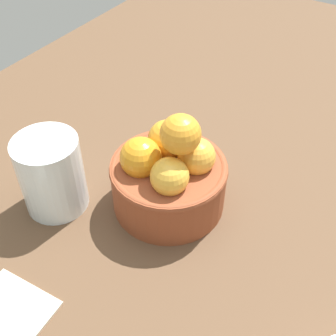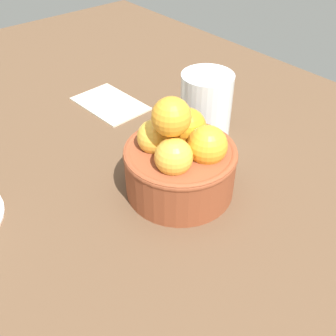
{
  "view_description": "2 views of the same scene",
  "coord_description": "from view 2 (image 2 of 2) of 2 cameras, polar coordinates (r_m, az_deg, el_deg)",
  "views": [
    {
      "loc": [
        29.62,
        18.64,
        38.16
      ],
      "look_at": [
        0.44,
        0.19,
        6.06
      ],
      "focal_mm": 45.82,
      "sensor_mm": 36.0,
      "label": 1
    },
    {
      "loc": [
        -26.88,
        24.65,
        32.78
      ],
      "look_at": [
        -0.13,
        1.98,
        4.46
      ],
      "focal_mm": 42.06,
      "sensor_mm": 36.0,
      "label": 2
    }
  ],
  "objects": [
    {
      "name": "ground_plane",
      "position": [
        0.5,
        1.63,
        -4.79
      ],
      "size": [
        139.69,
        81.96,
        4.15
      ],
      "primitive_type": "cube",
      "color": "brown"
    },
    {
      "name": "terracotta_bowl",
      "position": [
        0.46,
        1.79,
        1.18
      ],
      "size": [
        13.34,
        13.34,
        13.16
      ],
      "color": "brown",
      "rests_on": "ground_plane"
    },
    {
      "name": "water_glass",
      "position": [
        0.57,
        5.52,
        9.09
      ],
      "size": [
        7.33,
        7.33,
        9.32
      ],
      "primitive_type": "cylinder",
      "color": "silver",
      "rests_on": "ground_plane"
    },
    {
      "name": "folded_napkin",
      "position": [
        0.67,
        -8.41,
        9.31
      ],
      "size": [
        12.57,
        8.56,
        0.6
      ],
      "primitive_type": "cube",
      "rotation": [
        0.0,
        0.0,
        0.06
      ],
      "color": "beige",
      "rests_on": "ground_plane"
    }
  ]
}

